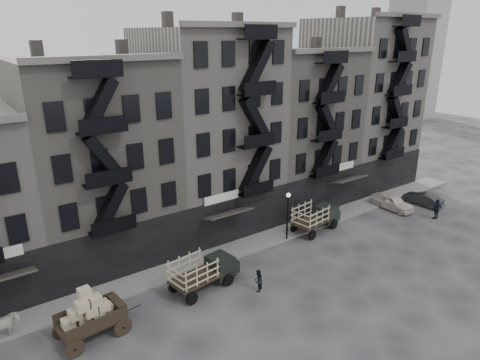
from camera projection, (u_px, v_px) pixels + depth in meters
ground at (280, 264)px, 32.54m from camera, size 140.00×140.00×0.00m
sidewalk at (250, 244)px, 35.39m from camera, size 55.00×2.50×0.15m
building_midwest at (96, 161)px, 32.11m from camera, size 10.00×11.35×16.20m
building_center at (209, 131)px, 37.28m from camera, size 10.00×11.35×18.20m
building_mideast at (294, 128)px, 43.10m from camera, size 10.00×11.35×16.20m
building_east at (360, 104)px, 48.10m from camera, size 10.00×11.35×19.20m
lamp_post at (288, 210)px, 35.27m from camera, size 0.36×0.36×4.28m
horse at (0, 329)px, 24.08m from camera, size 2.09×0.98×1.76m
wagon at (88, 310)px, 24.08m from camera, size 4.06×2.43×3.30m
stake_truck_west at (203, 269)px, 29.04m from camera, size 5.28×2.67×2.55m
stake_truck_east at (316, 215)px, 37.60m from camera, size 5.27×2.67×2.54m
car_east at (393, 202)px, 42.31m from camera, size 1.78×4.35×1.48m
car_far at (423, 199)px, 43.41m from camera, size 1.67×4.01×1.29m
pedestrian_mid at (258, 281)px, 28.91m from camera, size 0.96×0.90×1.57m
policeman at (437, 209)px, 40.02m from camera, size 1.20×0.66×1.95m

